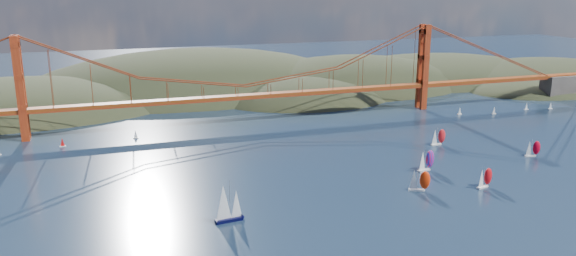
% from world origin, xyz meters
% --- Properties ---
extents(headlands, '(725.00, 225.00, 96.00)m').
position_xyz_m(headlands, '(44.95, 278.29, -12.46)').
color(headlands, black).
rests_on(headlands, ground).
extents(bridge, '(552.00, 12.00, 55.00)m').
position_xyz_m(bridge, '(-1.75, 180.00, 32.23)').
color(bridge, '#8A370F').
rests_on(bridge, ground).
extents(sloop_navy, '(10.05, 6.06, 15.21)m').
position_xyz_m(sloop_navy, '(-42.29, 42.13, 6.72)').
color(sloop_navy, black).
rests_on(sloop_navy, ground).
extents(racer_0, '(8.48, 6.36, 9.57)m').
position_xyz_m(racer_0, '(36.76, 46.69, 4.52)').
color(racer_0, white).
rests_on(racer_0, ground).
extents(racer_1, '(8.08, 4.66, 9.06)m').
position_xyz_m(racer_1, '(63.96, 41.39, 4.28)').
color(racer_1, white).
rests_on(racer_1, ground).
extents(racer_2, '(7.61, 3.77, 8.56)m').
position_xyz_m(racer_2, '(113.03, 69.45, 4.05)').
color(racer_2, white).
rests_on(racer_2, ground).
extents(racer_3, '(8.17, 3.37, 9.35)m').
position_xyz_m(racer_3, '(81.20, 100.88, 4.42)').
color(racer_3, silver).
rests_on(racer_3, ground).
extents(racer_rwb, '(9.25, 5.25, 10.36)m').
position_xyz_m(racer_rwb, '(53.02, 67.47, 4.90)').
color(racer_rwb, silver).
rests_on(racer_rwb, ground).
extents(distant_boat_2, '(3.00, 2.00, 4.70)m').
position_xyz_m(distant_boat_2, '(-101.19, 159.36, 2.41)').
color(distant_boat_2, silver).
rests_on(distant_boat_2, ground).
extents(distant_boat_3, '(3.00, 2.00, 4.70)m').
position_xyz_m(distant_boat_3, '(-64.85, 163.82, 2.41)').
color(distant_boat_3, silver).
rests_on(distant_boat_3, ground).
extents(distant_boat_4, '(3.00, 2.00, 4.70)m').
position_xyz_m(distant_boat_4, '(133.44, 155.94, 2.41)').
color(distant_boat_4, silver).
rests_on(distant_boat_4, ground).
extents(distant_boat_5, '(3.00, 2.00, 4.70)m').
position_xyz_m(distant_boat_5, '(154.76, 149.83, 2.41)').
color(distant_boat_5, silver).
rests_on(distant_boat_5, ground).
extents(distant_boat_6, '(3.00, 2.00, 4.70)m').
position_xyz_m(distant_boat_6, '(183.24, 153.55, 2.41)').
color(distant_boat_6, silver).
rests_on(distant_boat_6, ground).
extents(distant_boat_7, '(3.00, 2.00, 4.70)m').
position_xyz_m(distant_boat_7, '(199.70, 149.98, 2.41)').
color(distant_boat_7, silver).
rests_on(distant_boat_7, ground).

